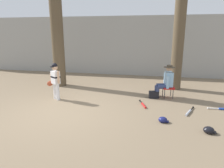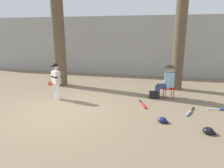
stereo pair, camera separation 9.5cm
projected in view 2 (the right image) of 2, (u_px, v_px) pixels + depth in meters
ground_plane at (62, 112)px, 6.09m from camera, size 60.00×60.00×0.00m
concrete_back_wall at (109, 46)px, 11.37m from camera, size 18.00×0.36×3.17m
tree_near_player at (58, 23)px, 8.51m from camera, size 0.83×0.83×6.25m
tree_behind_spectator at (180, 35)px, 8.00m from camera, size 0.68×0.68×5.12m
young_ballplayer at (56, 79)px, 7.08m from camera, size 0.60×0.37×1.31m
folding_stool at (169, 88)px, 7.31m from camera, size 0.47×0.47×0.41m
seated_spectator at (166, 81)px, 7.25m from camera, size 0.68×0.54×1.20m
handbag_beside_stool at (154, 95)px, 7.31m from camera, size 0.37×0.25×0.26m
bat_aluminum_silver at (189, 113)px, 5.95m from camera, size 0.36×0.74×0.07m
bat_red_barrel at (143, 105)px, 6.56m from camera, size 0.29×0.69×0.07m
batting_helmet_navy at (162, 120)px, 5.35m from camera, size 0.28×0.21×0.16m
batting_helmet_black at (208, 131)px, 4.76m from camera, size 0.30×0.23×0.17m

